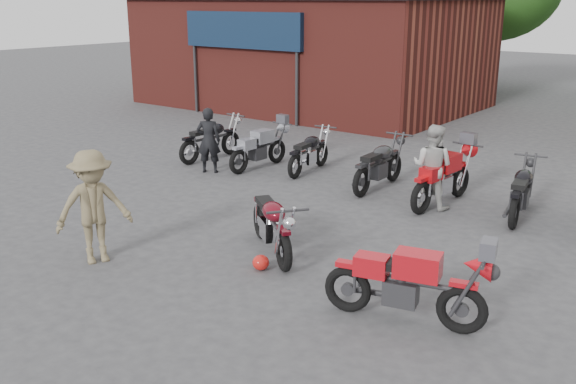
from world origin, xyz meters
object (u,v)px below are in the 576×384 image
Objects in this scene: person_tan at (93,207)px; row_bike_4 at (443,175)px; helmet at (261,263)px; row_bike_3 at (380,162)px; row_bike_0 at (211,137)px; row_bike_5 at (522,188)px; row_bike_2 at (310,150)px; person_dark at (209,140)px; person_light at (432,166)px; vintage_motorcycle at (272,220)px; row_bike_1 at (259,146)px; sportbike at (407,280)px.

person_tan is 0.85× the size of row_bike_4.
helmet is 0.13× the size of row_bike_3.
row_bike_5 is at bearing -85.81° from row_bike_0.
row_bike_2 is 5.16m from row_bike_5.
row_bike_0 is 2.81m from row_bike_2.
row_bike_0 is at bearing -80.95° from person_dark.
person_tan is at bearing -150.18° from helmet.
row_bike_5 is (1.64, 0.47, -0.27)m from person_light.
row_bike_5 is (2.35, 4.93, 0.46)m from helmet.
vintage_motorcycle reaches higher than row_bike_2.
person_dark is 5.59m from person_tan.
row_bike_2 is (2.77, 0.50, -0.04)m from row_bike_0.
person_tan is at bearing 157.59° from row_bike_4.
helmet is at bearing -137.91° from row_bike_1.
person_light is 0.39m from row_bike_4.
person_tan is 6.83m from row_bike_4.
row_bike_1 is at bearing -7.07° from person_light.
vintage_motorcycle is 1.21× the size of person_light.
row_bike_0 is 1.08× the size of row_bike_2.
sportbike is 1.09× the size of row_bike_2.
person_dark is at bearing 148.02° from row_bike_1.
vintage_motorcycle is at bearing -158.85° from row_bike_2.
row_bike_1 is at bearing 94.62° from row_bike_4.
person_tan is (-3.01, -5.77, 0.07)m from person_light.
person_tan reaches higher than row_bike_0.
helmet is 7.32m from row_bike_0.
row_bike_4 is (4.83, -0.02, 0.06)m from row_bike_1.
person_dark is 0.93× the size of person_light.
row_bike_2 is (-2.55, 4.63, -0.05)m from vintage_motorcycle.
vintage_motorcycle is at bearing 72.63° from person_light.
row_bike_5 is (3.12, -0.07, -0.02)m from row_bike_3.
row_bike_4 is at bearing -115.50° from person_light.
sportbike is 7.60m from row_bike_2.
row_bike_2 is (1.19, 0.45, -0.02)m from row_bike_1.
vintage_motorcycle is 0.99× the size of sportbike.
vintage_motorcycle is 1.12× the size of person_tan.
person_tan is at bearing 164.41° from row_bike_3.
row_bike_2 is 3.67m from row_bike_4.
vintage_motorcycle is 5.44m from person_dark.
person_dark is (-7.26, 3.90, 0.19)m from sportbike.
helmet is 4.58m from person_light.
row_bike_4 reaches higher than row_bike_1.
row_bike_0 is 4.81m from row_bike_3.
person_light is at bearing 80.85° from helmet.
row_bike_3 is (4.80, 0.28, 0.01)m from row_bike_0.
row_bike_3 is (-0.51, 4.41, 0.01)m from vintage_motorcycle.
sportbike is 1.02× the size of row_bike_0.
row_bike_4 reaches higher than vintage_motorcycle.
row_bike_3 reaches higher than helmet.
person_light is at bearing -89.69° from row_bike_0.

